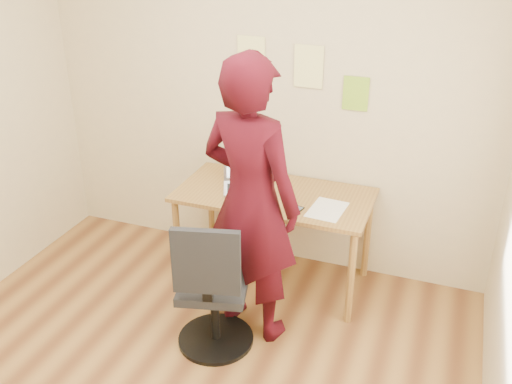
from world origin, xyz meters
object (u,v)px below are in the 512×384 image
at_px(phone, 297,210).
at_px(office_chair, 212,296).
at_px(laptop, 248,180).
at_px(person, 250,202).
at_px(desk, 274,204).

bearing_deg(phone, office_chair, -104.02).
xyz_separation_m(laptop, phone, (0.45, -0.24, -0.05)).
bearing_deg(phone, person, -106.08).
distance_m(desk, laptop, 0.26).
distance_m(laptop, office_chair, 1.00).
height_order(phone, office_chair, office_chair).
bearing_deg(office_chair, person, 51.52).
distance_m(desk, office_chair, 0.91).
distance_m(desk, phone, 0.32).
height_order(desk, office_chair, office_chair).
height_order(office_chair, person, person).
relative_size(laptop, person, 0.24).
bearing_deg(desk, office_chair, -97.08).
relative_size(desk, laptop, 3.07).
height_order(desk, person, person).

